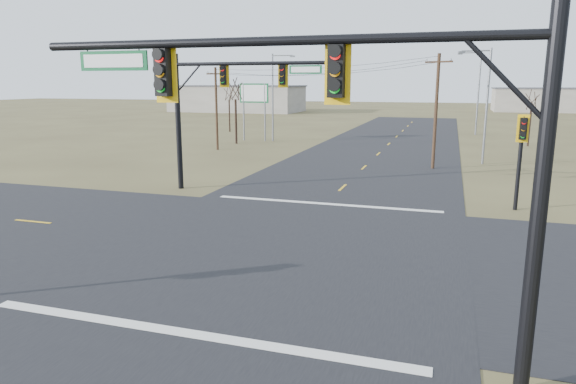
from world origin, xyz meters
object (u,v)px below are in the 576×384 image
Objects in this scene: utility_pole_near at (436,109)px; bare_tree_b at (229,93)px; pedestal_signal_ne at (522,142)px; utility_pole_far at (216,107)px; bare_tree_c at (532,100)px; highway_sign at (254,101)px; streetlight_b at (477,88)px; mast_arm_near at (357,116)px; mast_arm_far at (221,94)px; streetlight_a at (485,100)px; bare_tree_a at (235,88)px; streetlight_c at (274,93)px.

bare_tree_b is at bearing 139.38° from utility_pole_near.
pedestal_signal_ne is 0.57× the size of utility_pole_near.
utility_pole_far is 1.30× the size of bare_tree_c.
highway_sign is 27.50m from streetlight_b.
mast_arm_near is 19.80m from mast_arm_far.
streetlight_a is (3.47, 3.49, 0.60)m from utility_pole_near.
streetlight_b is at bearing 9.97° from bare_tree_b.
streetlight_b is (4.61, 56.94, 0.05)m from mast_arm_near.
bare_tree_a is (-19.65, 39.44, 0.13)m from mast_arm_near.
utility_pole_near is at bearing -14.74° from utility_pole_far.
bare_tree_b is (-25.79, 51.60, -0.56)m from mast_arm_near.
bare_tree_b is at bearing 110.28° from utility_pole_far.
mast_arm_far is 2.04× the size of pedestal_signal_ne.
utility_pole_near reaches higher than mast_arm_near.
utility_pole_far is 18.66m from bare_tree_b.
streetlight_c is at bearing -159.46° from streetlight_b.
bare_tree_b is (-30.99, 34.84, 1.59)m from pedestal_signal_ne.
bare_tree_a is (-0.85, -3.13, 1.32)m from highway_sign.
mast_arm_far is at bearing -84.18° from streetlight_c.
streetlight_a reaches higher than bare_tree_b.
utility_pole_far is at bearing -149.60° from streetlight_b.
utility_pole_near is at bearing -111.03° from streetlight_b.
utility_pole_near is at bearing -35.11° from highway_sign.
pedestal_signal_ne is 0.66× the size of bare_tree_a.
streetlight_a is 0.88× the size of streetlight_b.
bare_tree_c is (28.25, 3.70, 0.26)m from highway_sign.
bare_tree_c is at bearing 48.44° from streetlight_a.
streetlight_b is (3.85, 28.11, 1.26)m from utility_pole_near.
utility_pole_near is 4.96m from streetlight_a.
mast_arm_far is 38.06m from bare_tree_b.
mast_arm_near is 28.86m from utility_pole_near.
utility_pole_far is 1.23× the size of bare_tree_b.
mast_arm_far is 27.18m from highway_sign.
mast_arm_near is at bearing -63.45° from bare_tree_b.
streetlight_c is (2.27, 0.23, 0.84)m from highway_sign.
utility_pole_near is at bearing -45.58° from streetlight_c.
streetlight_a is 1.23× the size of bare_tree_a.
streetlight_c reaches higher than streetlight_a.
streetlight_b reaches higher than highway_sign.
streetlight_a is 0.95× the size of streetlight_c.
streetlight_a is 35.67m from bare_tree_b.
streetlight_a is (4.23, 32.32, -0.61)m from mast_arm_near.
bare_tree_a reaches higher than bare_tree_c.
mast_arm_far is at bearing -68.67° from bare_tree_a.
pedestal_signal_ne is at bearing -98.18° from bare_tree_c.
bare_tree_a reaches higher than bare_tree_b.
pedestal_signal_ne is at bearing -69.79° from utility_pole_near.
bare_tree_c is (4.24, 29.51, 1.21)m from pedestal_signal_ne.
bare_tree_c is (29.10, 6.83, -1.07)m from bare_tree_a.
pedestal_signal_ne is 0.51× the size of streetlight_c.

